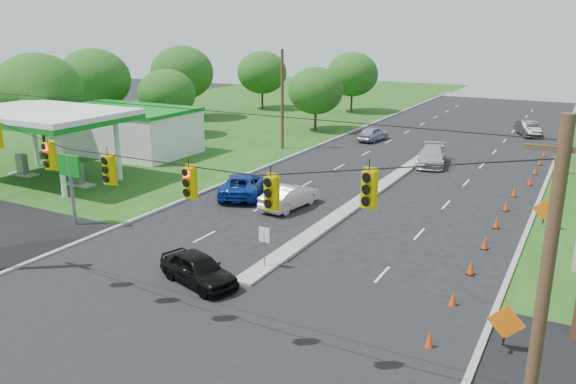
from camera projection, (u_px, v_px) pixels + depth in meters
The scene contains 37 objects.
ground at pixel (182, 327), 21.00m from camera, with size 160.00×160.00×0.00m, color black.
grass_left at pixel (64, 150), 51.67m from camera, with size 40.00×160.00×0.06m, color #1E4714.
cross_street at pixel (182, 327), 21.00m from camera, with size 160.00×14.00×0.02m, color black.
curb_left at pixel (305, 151), 50.91m from camera, with size 0.25×110.00×0.16m, color gray.
curb_right at pixel (548, 179), 41.60m from camera, with size 0.25×110.00×0.16m, color gray.
median at pixel (377, 190), 38.68m from camera, with size 1.00×34.00×0.18m, color gray.
median_sign at pixel (264, 240), 25.64m from camera, with size 0.55×0.06×2.05m.
signal_span at pixel (154, 208), 18.79m from camera, with size 25.60×0.32×9.00m.
utility_pole_far_left at pixel (282, 100), 50.76m from camera, with size 0.28×0.28×9.00m, color #422D1C.
gas_station at pixel (114, 127), 48.22m from camera, with size 18.40×19.70×5.20m.
cone_0 at pixel (430, 340), 19.51m from camera, with size 0.32×0.32×0.70m, color #E33C0C.
cone_1 at pixel (453, 299), 22.46m from camera, with size 0.32×0.32×0.70m, color #E33C0C.
cone_2 at pixel (471, 267), 25.40m from camera, with size 0.32×0.32×0.70m, color #E33C0C.
cone_3 at pixel (485, 242), 28.35m from camera, with size 0.32×0.32×0.70m, color #E33C0C.
cone_4 at pixel (497, 222), 31.29m from camera, with size 0.32×0.32×0.70m, color #E33C0C.
cone_5 at pixel (506, 206), 34.24m from camera, with size 0.32×0.32×0.70m, color #E33C0C.
cone_6 at pixel (514, 192), 37.19m from camera, with size 0.32×0.32×0.70m, color #E33C0C.
cone_7 at pixel (530, 181), 39.86m from camera, with size 0.32×0.32×0.70m, color #E33C0C.
cone_8 at pixel (535, 170), 42.80m from camera, with size 0.32×0.32×0.70m, color #E33C0C.
cone_9 at pixel (540, 161), 45.75m from camera, with size 0.32×0.32×0.70m, color #E33C0C.
cone_10 at pixel (544, 153), 48.69m from camera, with size 0.32×0.32×0.70m, color #E33C0C.
work_sign_0 at pixel (506, 324), 19.09m from camera, with size 1.27×0.58×1.37m.
work_sign_1 at pixel (545, 211), 30.87m from camera, with size 1.27×0.58×1.37m.
work_sign_2 at pixel (562, 160), 42.65m from camera, with size 1.27×0.58×1.37m.
tree_1 at pixel (38, 91), 48.42m from camera, with size 7.56×7.56×8.82m.
tree_2 at pixel (167, 94), 57.03m from camera, with size 5.88×5.88×6.86m.
tree_3 at pixel (182, 73), 67.86m from camera, with size 7.56×7.56×8.82m.
tree_4 at pixel (262, 73), 76.29m from camera, with size 6.72×6.72×7.84m.
tree_5 at pixel (316, 91), 59.91m from camera, with size 5.88×5.88×6.86m.
tree_6 at pixel (352, 74), 73.29m from camera, with size 6.72×6.72×7.84m.
tree_14 at pixel (94, 80), 58.68m from camera, with size 7.56×7.56×8.82m.
black_sedan at pixel (198, 269), 24.36m from camera, with size 1.67×4.15×1.41m, color black.
white_sedan at pixel (290, 196), 34.78m from camera, with size 1.58×4.53×1.49m, color beige.
blue_pickup at pixel (244, 184), 37.30m from camera, with size 2.57×5.57×1.55m, color navy.
silver_car_far at pixel (432, 156), 45.64m from camera, with size 2.17×5.34×1.55m, color #ABABAB.
silver_car_oncoming at pixel (373, 134), 55.60m from camera, with size 1.68×4.18×1.42m, color #9790AE.
dark_car_receding at pixel (528, 128), 58.26m from camera, with size 1.59×4.56×1.50m, color #2A2626.
Camera 1 is at (12.48, -14.53, 10.76)m, focal length 35.00 mm.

